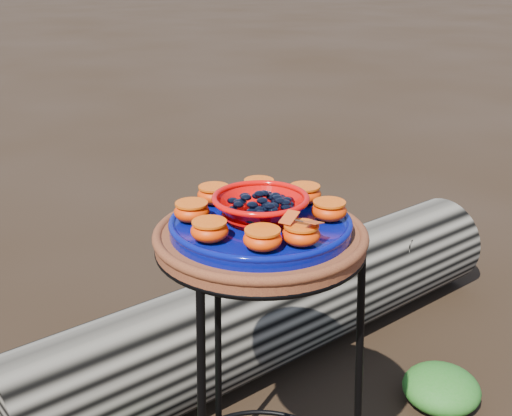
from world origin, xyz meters
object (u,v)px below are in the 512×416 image
terracotta_saucer (260,239)px  cobalt_plate (261,226)px  plant_stand (260,397)px  red_bowl (261,208)px  driftwood_log (277,309)px

terracotta_saucer → cobalt_plate: 0.03m
terracotta_saucer → cobalt_plate: bearing=0.0°
plant_stand → red_bowl: 0.43m
plant_stand → terracotta_saucer: size_ratio=1.74×
plant_stand → driftwood_log: 0.71m
plant_stand → red_bowl: (0.00, 0.00, 0.43)m
plant_stand → red_bowl: size_ratio=4.07×
driftwood_log → plant_stand: bearing=-123.5°
driftwood_log → cobalt_plate: bearing=-123.5°
cobalt_plate → driftwood_log: cobalt_plate is taller
plant_stand → terracotta_saucer: bearing=0.0°
cobalt_plate → driftwood_log: bearing=56.5°
red_bowl → driftwood_log: bearing=56.5°
terracotta_saucer → red_bowl: red_bowl is taller
terracotta_saucer → red_bowl: bearing=0.0°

